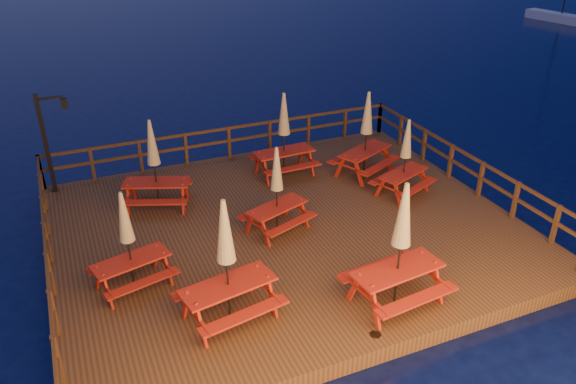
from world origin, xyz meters
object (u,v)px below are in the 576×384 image
picnic_table_0 (154,163)px  picnic_table_1 (128,240)px  lamp_post (50,134)px  sailboat (565,19)px  picnic_table_2 (277,188)px

picnic_table_0 → picnic_table_1: 3.72m
picnic_table_0 → picnic_table_1: size_ratio=1.08×
lamp_post → sailboat: (35.72, 14.36, -1.89)m
sailboat → picnic_table_0: (-33.23, -16.50, 1.45)m
sailboat → picnic_table_2: size_ratio=3.84×
picnic_table_1 → picnic_table_2: (3.89, 0.98, -0.02)m
picnic_table_2 → sailboat: bearing=11.7°
sailboat → picnic_table_2: (-30.62, -19.01, 1.33)m
picnic_table_1 → picnic_table_0: bearing=56.0°
picnic_table_0 → picnic_table_2: (2.61, -2.51, -0.12)m
picnic_table_2 → picnic_table_0: bearing=116.0°
picnic_table_1 → picnic_table_2: bearing=0.3°
picnic_table_1 → picnic_table_2: picnic_table_1 is taller
picnic_table_0 → sailboat: bearing=48.0°
picnic_table_2 → lamp_post: bearing=117.6°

